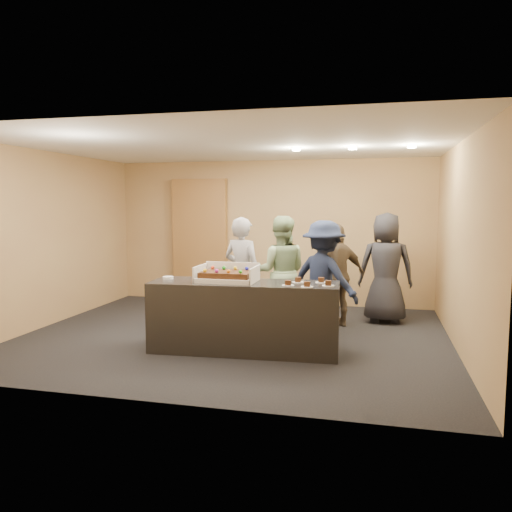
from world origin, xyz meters
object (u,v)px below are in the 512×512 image
Objects in this scene: person_navy_man at (324,279)px; person_brown_extra at (337,275)px; storage_cabinet at (200,240)px; cake_box at (228,277)px; person_server_grey at (242,273)px; person_dark_suit at (386,268)px; serving_counter at (244,317)px; sheet_cake at (227,274)px; plate_stack at (168,278)px; person_sage_man at (281,272)px.

person_brown_extra is at bearing -75.15° from person_navy_man.
person_brown_extra is (2.77, -1.47, -0.39)m from storage_cabinet.
cake_box is 2.05m from person_brown_extra.
person_server_grey is (-0.10, 1.10, -0.10)m from cake_box.
person_navy_man is at bearing 40.47° from cake_box.
person_brown_extra is 0.91× the size of person_dark_suit.
person_dark_suit is at bearing -137.73° from person_server_grey.
serving_counter is 1.36× the size of person_dark_suit.
sheet_cake is at bearing 43.21° from person_dark_suit.
plate_stack is 0.08× the size of person_sage_man.
cake_box is 5.26× the size of plate_stack.
storage_cabinet reaches higher than cake_box.
plate_stack is (-0.82, -0.02, -0.03)m from cake_box.
person_brown_extra is (1.28, 1.59, -0.15)m from cake_box.
plate_stack is at bearing 39.59° from person_sage_man.
storage_cabinet is (-1.71, 3.09, 0.73)m from serving_counter.
person_server_grey is (-0.33, 1.13, 0.40)m from serving_counter.
person_dark_suit is (0.73, 0.44, 0.08)m from person_brown_extra.
serving_counter is 1.42× the size of person_server_grey.
person_server_grey is at bearing 102.76° from serving_counter.
person_sage_man reaches higher than plate_stack.
storage_cabinet reaches higher than serving_counter.
person_brown_extra is (1.28, 1.62, -0.20)m from sheet_cake.
person_navy_man is at bearing 143.11° from person_sage_man.
person_server_grey is at bearing 95.26° from cake_box.
sheet_cake is 0.38× the size of person_sage_man.
storage_cabinet is 1.40× the size of person_server_grey.
cake_box is 0.43× the size of person_dark_suit.
person_brown_extra is at bearing 53.44° from serving_counter.
person_dark_suit is at bearing 45.29° from cake_box.
person_dark_suit is (1.78, 2.06, 0.43)m from serving_counter.
serving_counter is 1.45× the size of person_navy_man.
person_dark_suit is at bearing -16.46° from storage_cabinet.
cake_box is 1.17× the size of sheet_cake.
person_server_grey is at bearing 21.37° from person_dark_suit.
sheet_cake is 0.38× the size of person_server_grey.
serving_counter is at bearing 75.61° from person_navy_man.
storage_cabinet is 3.38m from person_navy_man.
person_server_grey reaches higher than person_navy_man.
serving_counter is at bearing -60.99° from storage_cabinet.
storage_cabinet reaches higher than person_server_grey.
person_navy_man is (1.14, 1.00, -0.17)m from sheet_cake.
person_server_grey is 1.24m from person_navy_man.
person_server_grey is (0.71, 1.12, -0.07)m from plate_stack.
storage_cabinet is 3.41m from cake_box.
person_navy_man is at bearing 42.36° from person_brown_extra.
person_sage_man reaches higher than serving_counter.
person_sage_man is 1.03× the size of person_navy_man.
person_brown_extra is at bearing -141.97° from person_server_grey.
person_dark_suit reaches higher than person_brown_extra.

